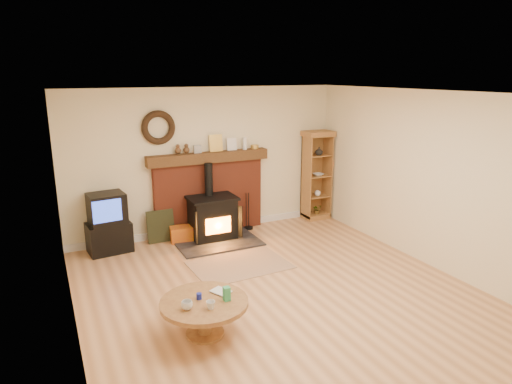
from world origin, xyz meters
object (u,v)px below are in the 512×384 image
tv_unit (108,224)px  curio_cabinet (316,175)px  wood_stove (213,219)px  coffee_table (204,307)px

tv_unit → curio_cabinet: size_ratio=0.56×
tv_unit → wood_stove: bearing=-6.4°
coffee_table → curio_cabinet: bearing=42.1°
wood_stove → coffee_table: bearing=-112.1°
coffee_table → tv_unit: bearing=101.1°
tv_unit → coffee_table: bearing=-78.9°
curio_cabinet → coffee_table: bearing=-137.9°
tv_unit → curio_cabinet: 4.02m
curio_cabinet → wood_stove: bearing=-173.1°
wood_stove → tv_unit: size_ratio=1.43×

